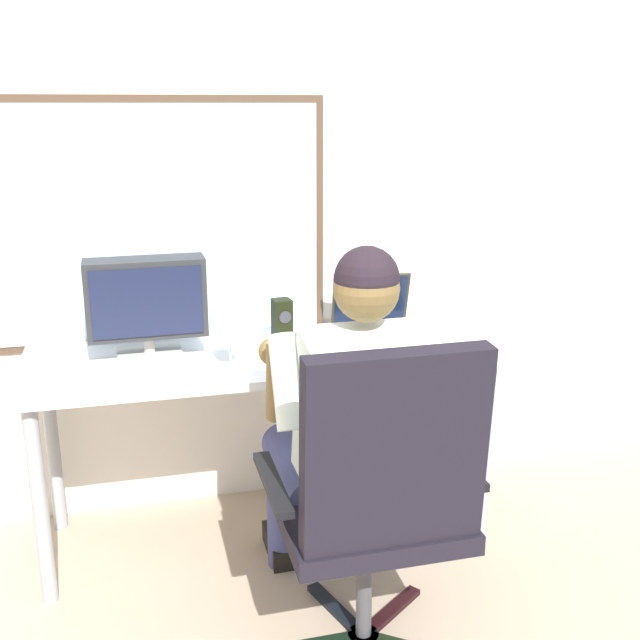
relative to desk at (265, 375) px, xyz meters
The scene contains 9 objects.
wall_rear 0.79m from the desk, 83.04° to the left, with size 4.45×0.08×2.76m.
desk is the anchor object (origin of this frame).
office_chair 0.84m from the desk, 77.32° to the right, with size 0.62×0.60×1.05m.
person_seated 0.57m from the desk, 71.34° to the right, with size 0.53×0.78×1.27m.
crt_monitor 0.52m from the desk, behind, with size 0.43×0.19×0.37m.
laptop 0.49m from the desk, 11.34° to the left, with size 0.37×0.41×0.24m.
wine_glass 0.26m from the desk, 141.73° to the right, with size 0.07×0.07×0.14m.
desk_speaker 0.22m from the desk, 46.95° to the left, with size 0.08×0.08×0.17m.
coffee_mug 0.24m from the desk, 39.06° to the right, with size 0.08×0.08×0.10m.
Camera 1 is at (-0.52, -0.85, 1.65)m, focal length 41.96 mm.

